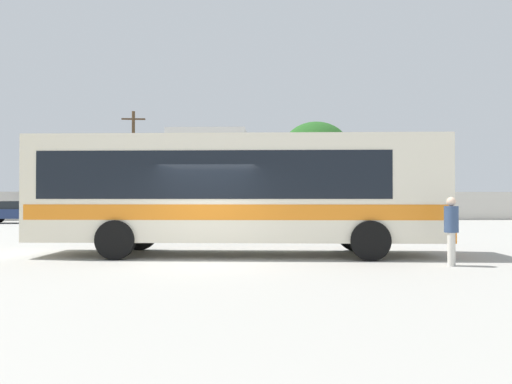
{
  "coord_description": "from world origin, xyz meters",
  "views": [
    {
      "loc": [
        0.82,
        -12.34,
        1.61
      ],
      "look_at": [
        1.46,
        4.29,
        1.83
      ],
      "focal_mm": 34.87,
      "sensor_mm": 36.0,
      "label": 1
    }
  ],
  "objects_px": {
    "attendant_by_bus_door": "(451,227)",
    "coach_bus_cream_orange": "(233,188)",
    "roadside_tree_midright": "(316,151)",
    "roadside_tree_left": "(87,163)",
    "roadside_tree_midleft": "(196,158)",
    "parked_car_second_red": "(113,211)",
    "utility_pole_near": "(133,163)",
    "parked_car_third_grey": "(192,212)",
    "parked_car_leftmost_dark_blue": "(16,211)"
  },
  "relations": [
    {
      "from": "utility_pole_near",
      "to": "roadside_tree_midleft",
      "type": "bearing_deg",
      "value": 6.54
    },
    {
      "from": "roadside_tree_left",
      "to": "attendant_by_bus_door",
      "type": "bearing_deg",
      "value": -59.47
    },
    {
      "from": "roadside_tree_left",
      "to": "roadside_tree_midright",
      "type": "distance_m",
      "value": 18.77
    },
    {
      "from": "attendant_by_bus_door",
      "to": "utility_pole_near",
      "type": "distance_m",
      "value": 30.03
    },
    {
      "from": "parked_car_leftmost_dark_blue",
      "to": "roadside_tree_left",
      "type": "bearing_deg",
      "value": 75.9
    },
    {
      "from": "parked_car_third_grey",
      "to": "roadside_tree_midright",
      "type": "relative_size",
      "value": 0.57
    },
    {
      "from": "roadside_tree_midright",
      "to": "parked_car_third_grey",
      "type": "bearing_deg",
      "value": -139.8
    },
    {
      "from": "coach_bus_cream_orange",
      "to": "parked_car_third_grey",
      "type": "height_order",
      "value": "coach_bus_cream_orange"
    },
    {
      "from": "coach_bus_cream_orange",
      "to": "roadside_tree_midright",
      "type": "xyz_separation_m",
      "value": [
        6.49,
        25.8,
        3.55
      ]
    },
    {
      "from": "parked_car_leftmost_dark_blue",
      "to": "utility_pole_near",
      "type": "xyz_separation_m",
      "value": [
        6.42,
        5.53,
        3.58
      ]
    },
    {
      "from": "parked_car_second_red",
      "to": "roadside_tree_midleft",
      "type": "distance_m",
      "value": 8.82
    },
    {
      "from": "roadside_tree_left",
      "to": "roadside_tree_midleft",
      "type": "distance_m",
      "value": 9.39
    },
    {
      "from": "coach_bus_cream_orange",
      "to": "utility_pole_near",
      "type": "distance_m",
      "value": 25.63
    },
    {
      "from": "roadside_tree_left",
      "to": "utility_pole_near",
      "type": "bearing_deg",
      "value": -32.58
    },
    {
      "from": "attendant_by_bus_door",
      "to": "coach_bus_cream_orange",
      "type": "bearing_deg",
      "value": 154.15
    },
    {
      "from": "utility_pole_near",
      "to": "roadside_tree_midleft",
      "type": "height_order",
      "value": "utility_pole_near"
    },
    {
      "from": "attendant_by_bus_door",
      "to": "utility_pole_near",
      "type": "xyz_separation_m",
      "value": [
        -13.1,
        26.8,
        3.42
      ]
    },
    {
      "from": "attendant_by_bus_door",
      "to": "roadside_tree_midleft",
      "type": "xyz_separation_m",
      "value": [
        -8.32,
        27.35,
        3.89
      ]
    },
    {
      "from": "roadside_tree_midleft",
      "to": "attendant_by_bus_door",
      "type": "bearing_deg",
      "value": -73.08
    },
    {
      "from": "roadside_tree_midleft",
      "to": "roadside_tree_midright",
      "type": "height_order",
      "value": "roadside_tree_midright"
    },
    {
      "from": "parked_car_second_red",
      "to": "parked_car_third_grey",
      "type": "distance_m",
      "value": 5.32
    },
    {
      "from": "coach_bus_cream_orange",
      "to": "parked_car_second_red",
      "type": "distance_m",
      "value": 20.46
    },
    {
      "from": "parked_car_leftmost_dark_blue",
      "to": "roadside_tree_midleft",
      "type": "height_order",
      "value": "roadside_tree_midleft"
    },
    {
      "from": "roadside_tree_left",
      "to": "roadside_tree_midleft",
      "type": "bearing_deg",
      "value": -13.7
    },
    {
      "from": "parked_car_third_grey",
      "to": "roadside_tree_midleft",
      "type": "bearing_deg",
      "value": 92.28
    },
    {
      "from": "parked_car_second_red",
      "to": "roadside_tree_midright",
      "type": "xyz_separation_m",
      "value": [
        14.56,
        7.03,
        4.69
      ]
    },
    {
      "from": "parked_car_third_grey",
      "to": "roadside_tree_midright",
      "type": "distance_m",
      "value": 13.06
    },
    {
      "from": "roadside_tree_midright",
      "to": "coach_bus_cream_orange",
      "type": "bearing_deg",
      "value": -104.13
    },
    {
      "from": "parked_car_second_red",
      "to": "roadside_tree_left",
      "type": "height_order",
      "value": "roadside_tree_left"
    },
    {
      "from": "coach_bus_cream_orange",
      "to": "roadside_tree_midright",
      "type": "distance_m",
      "value": 26.84
    },
    {
      "from": "utility_pole_near",
      "to": "roadside_tree_midleft",
      "type": "xyz_separation_m",
      "value": [
        4.78,
        0.55,
        0.47
      ]
    },
    {
      "from": "utility_pole_near",
      "to": "roadside_tree_midright",
      "type": "bearing_deg",
      "value": 6.1
    },
    {
      "from": "parked_car_second_red",
      "to": "roadside_tree_midright",
      "type": "bearing_deg",
      "value": 25.78
    },
    {
      "from": "coach_bus_cream_orange",
      "to": "roadside_tree_midright",
      "type": "bearing_deg",
      "value": 75.87
    },
    {
      "from": "attendant_by_bus_door",
      "to": "parked_car_leftmost_dark_blue",
      "type": "height_order",
      "value": "attendant_by_bus_door"
    },
    {
      "from": "roadside_tree_left",
      "to": "roadside_tree_midright",
      "type": "height_order",
      "value": "roadside_tree_midright"
    },
    {
      "from": "parked_car_third_grey",
      "to": "parked_car_second_red",
      "type": "bearing_deg",
      "value": 171.0
    },
    {
      "from": "roadside_tree_midright",
      "to": "attendant_by_bus_door",
      "type": "bearing_deg",
      "value": -92.55
    },
    {
      "from": "attendant_by_bus_door",
      "to": "parked_car_second_red",
      "type": "distance_m",
      "value": 25.12
    },
    {
      "from": "roadside_tree_left",
      "to": "roadside_tree_midleft",
      "type": "xyz_separation_m",
      "value": [
        9.12,
        -2.22,
        0.3
      ]
    },
    {
      "from": "coach_bus_cream_orange",
      "to": "parked_car_third_grey",
      "type": "distance_m",
      "value": 18.19
    },
    {
      "from": "parked_car_third_grey",
      "to": "utility_pole_near",
      "type": "relative_size",
      "value": 0.54
    },
    {
      "from": "parked_car_leftmost_dark_blue",
      "to": "roadside_tree_left",
      "type": "height_order",
      "value": "roadside_tree_left"
    },
    {
      "from": "parked_car_third_grey",
      "to": "coach_bus_cream_orange",
      "type": "bearing_deg",
      "value": -81.09
    },
    {
      "from": "roadside_tree_left",
      "to": "roadside_tree_midleft",
      "type": "relative_size",
      "value": 1.03
    },
    {
      "from": "parked_car_leftmost_dark_blue",
      "to": "roadside_tree_midright",
      "type": "bearing_deg",
      "value": 18.77
    },
    {
      "from": "utility_pole_near",
      "to": "roadside_tree_midright",
      "type": "relative_size",
      "value": 1.06
    },
    {
      "from": "attendant_by_bus_door",
      "to": "utility_pole_near",
      "type": "relative_size",
      "value": 0.2
    },
    {
      "from": "parked_car_leftmost_dark_blue",
      "to": "roadside_tree_midright",
      "type": "height_order",
      "value": "roadside_tree_midright"
    },
    {
      "from": "roadside_tree_left",
      "to": "parked_car_leftmost_dark_blue",
      "type": "bearing_deg",
      "value": -104.1
    }
  ]
}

